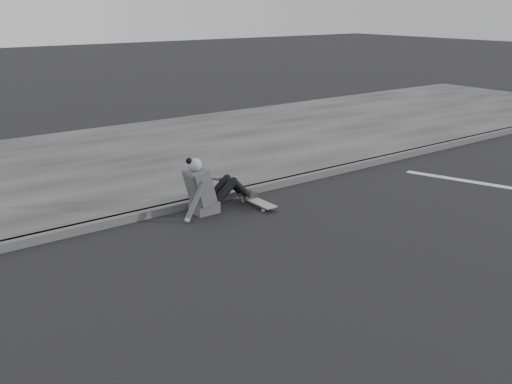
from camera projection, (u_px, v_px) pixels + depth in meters
ground at (434, 220)px, 8.26m from camera, size 80.00×80.00×0.00m
curb at (314, 175)px, 10.21m from camera, size 24.00×0.16×0.12m
sidewalk at (222, 144)px, 12.51m from camera, size 24.00×6.00×0.12m
skateboard at (257, 202)px, 8.80m from camera, size 0.20×0.78×0.09m
seated_woman at (208, 189)px, 8.48m from camera, size 1.38×0.46×0.88m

